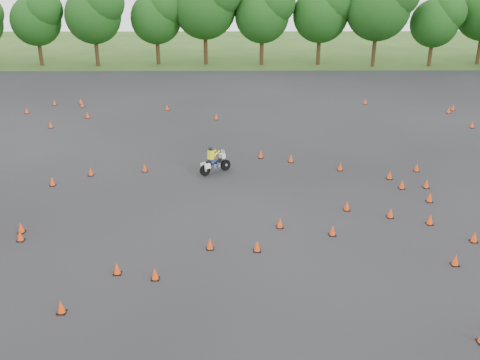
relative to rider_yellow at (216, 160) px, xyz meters
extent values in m
plane|color=#2D5119|center=(1.30, -7.93, -0.76)|extent=(140.00, 140.00, 0.00)
plane|color=black|center=(1.30, -1.93, -0.75)|extent=(62.00, 62.00, 0.00)
cone|color=#F83F0A|center=(3.03, -6.52, -0.53)|extent=(0.26, 0.26, 0.45)
cone|color=#F83F0A|center=(-0.31, 10.55, -0.53)|extent=(0.26, 0.26, 0.45)
cone|color=#F83F0A|center=(11.63, 14.89, -0.53)|extent=(0.26, 0.26, 0.45)
cone|color=#F83F0A|center=(-3.96, 0.25, -0.53)|extent=(0.26, 0.26, 0.45)
cone|color=#F83F0A|center=(9.73, -6.26, -0.53)|extent=(0.26, 0.26, 0.45)
cone|color=#F83F0A|center=(-11.82, 8.59, -0.53)|extent=(0.26, 0.26, 0.45)
cone|color=#F83F0A|center=(-13.50, 14.85, -0.53)|extent=(0.26, 0.26, 0.45)
cone|color=#F83F0A|center=(0.03, -8.37, -0.53)|extent=(0.26, 0.26, 0.45)
cone|color=#F83F0A|center=(6.93, 0.32, -0.53)|extent=(0.26, 0.26, 0.45)
cone|color=#F83F0A|center=(-0.08, 1.71, -0.53)|extent=(0.26, 0.26, 0.45)
cone|color=#F83F0A|center=(9.54, -9.70, -0.53)|extent=(0.26, 0.26, 0.45)
cone|color=#F83F0A|center=(-1.90, -10.58, -0.53)|extent=(0.26, 0.26, 0.45)
cone|color=#F83F0A|center=(-9.86, 11.02, -0.53)|extent=(0.26, 0.26, 0.45)
cone|color=#F83F0A|center=(-6.81, -0.32, -0.53)|extent=(0.26, 0.26, 0.45)
cone|color=#F83F0A|center=(2.58, 2.37, -0.53)|extent=(0.26, 0.26, 0.45)
cone|color=#F83F0A|center=(-3.37, -10.20, -0.53)|extent=(0.26, 0.26, 0.45)
cone|color=#F83F0A|center=(-11.08, 14.16, -0.53)|extent=(0.26, 0.26, 0.45)
cone|color=#F83F0A|center=(10.93, -2.18, -0.53)|extent=(0.26, 0.26, 0.45)
cone|color=#F83F0A|center=(17.41, 12.15, -0.53)|extent=(0.26, 0.26, 0.45)
cone|color=#F83F0A|center=(18.03, 12.92, -0.53)|extent=(0.26, 0.26, 0.45)
cone|color=#F83F0A|center=(-8.18, -6.86, -0.53)|extent=(0.26, 0.26, 0.45)
cone|color=#F83F0A|center=(9.35, -0.95, -0.53)|extent=(0.26, 0.26, 0.45)
cone|color=#F83F0A|center=(6.31, -4.80, -0.53)|extent=(0.26, 0.26, 0.45)
cone|color=#F83F0A|center=(-4.23, 13.17, -0.53)|extent=(0.26, 0.26, 0.45)
cone|color=#F83F0A|center=(11.15, 0.13, -0.53)|extent=(0.26, 0.26, 0.45)
cone|color=#F83F0A|center=(1.95, -8.55, -0.53)|extent=(0.26, 0.26, 0.45)
cone|color=#F83F0A|center=(-8.46, -1.70, -0.53)|extent=(0.26, 0.26, 0.45)
cone|color=#F83F0A|center=(8.15, -5.58, -0.53)|extent=(0.26, 0.26, 0.45)
cone|color=#F83F0A|center=(-11.48, 15.22, -0.53)|extent=(0.26, 0.26, 0.45)
cone|color=#F83F0A|center=(-14.85, 12.40, -0.53)|extent=(0.26, 0.26, 0.45)
cone|color=#F83F0A|center=(10.51, -3.90, -0.53)|extent=(0.26, 0.26, 0.45)
cone|color=#F83F0A|center=(17.64, 8.31, -0.53)|extent=(0.26, 0.26, 0.45)
cone|color=#F83F0A|center=(11.03, -7.87, -0.53)|extent=(0.26, 0.26, 0.45)
cone|color=#F83F0A|center=(4.30, 1.64, -0.53)|extent=(0.26, 0.26, 0.45)
cone|color=#F83F0A|center=(-4.75, -12.57, -0.53)|extent=(0.26, 0.26, 0.45)
cone|color=#F83F0A|center=(9.64, -2.28, -0.53)|extent=(0.26, 0.26, 0.45)
cone|color=#F83F0A|center=(-7.95, -7.60, -0.53)|extent=(0.26, 0.26, 0.45)
cone|color=#F83F0A|center=(5.22, -7.24, -0.53)|extent=(0.26, 0.26, 0.45)
camera|label=1|loc=(1.08, -27.40, 10.19)|focal=40.00mm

